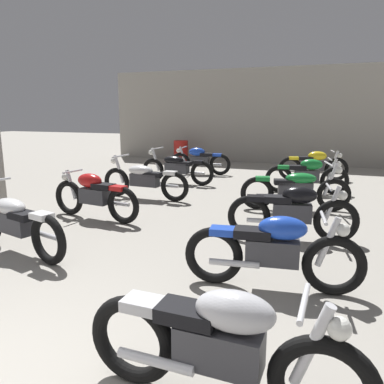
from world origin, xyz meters
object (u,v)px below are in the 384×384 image
(motorcycle_left_row_1, at_px, (14,221))
(motorcycle_left_row_5, at_px, (200,160))
(motorcycle_left_row_3, at_px, (144,179))
(motorcycle_right_row_1, at_px, (273,250))
(motorcycle_right_row_5, at_px, (314,165))
(oil_drum, at_px, (181,151))
(motorcycle_right_row_3, at_px, (296,188))
(motorcycle_left_row_2, at_px, (94,195))
(motorcycle_left_row_4, at_px, (176,167))
(motorcycle_right_row_0, at_px, (220,345))
(motorcycle_right_row_4, at_px, (307,175))
(motorcycle_right_row_2, at_px, (293,211))

(motorcycle_left_row_1, relative_size, motorcycle_left_row_5, 1.08)
(motorcycle_left_row_3, relative_size, motorcycle_right_row_1, 1.10)
(motorcycle_right_row_5, bearing_deg, motorcycle_left_row_5, -177.71)
(oil_drum, bearing_deg, motorcycle_left_row_1, -80.66)
(motorcycle_right_row_1, relative_size, motorcycle_right_row_3, 0.92)
(motorcycle_left_row_5, height_order, motorcycle_right_row_5, same)
(motorcycle_left_row_2, xyz_separation_m, motorcycle_right_row_1, (3.52, -1.70, 0.00))
(motorcycle_left_row_4, relative_size, motorcycle_right_row_0, 1.10)
(motorcycle_left_row_4, xyz_separation_m, motorcycle_left_row_5, (0.05, 1.75, 0.01))
(motorcycle_left_row_1, relative_size, motorcycle_right_row_1, 1.08)
(motorcycle_left_row_1, height_order, motorcycle_right_row_4, motorcycle_left_row_1)
(motorcycle_right_row_2, bearing_deg, motorcycle_right_row_1, -90.42)
(motorcycle_right_row_1, xyz_separation_m, motorcycle_right_row_4, (-0.05, 5.42, 0.00))
(motorcycle_left_row_1, relative_size, oil_drum, 2.51)
(motorcycle_right_row_0, xyz_separation_m, motorcycle_right_row_3, (-0.08, 5.54, -0.01))
(motorcycle_right_row_5, bearing_deg, motorcycle_left_row_4, -151.68)
(motorcycle_left_row_1, xyz_separation_m, motorcycle_right_row_5, (3.54, 7.55, 0.01))
(motorcycle_left_row_3, relative_size, oil_drum, 2.56)
(motorcycle_left_row_5, height_order, motorcycle_right_row_1, same)
(motorcycle_left_row_4, height_order, motorcycle_right_row_0, motorcycle_left_row_4)
(motorcycle_right_row_5, bearing_deg, motorcycle_right_row_2, -89.73)
(motorcycle_left_row_1, bearing_deg, motorcycle_right_row_5, 64.89)
(motorcycle_left_row_2, xyz_separation_m, motorcycle_right_row_2, (3.53, 0.09, 0.00))
(motorcycle_left_row_3, bearing_deg, motorcycle_left_row_2, -91.81)
(motorcycle_left_row_4, distance_m, motorcycle_right_row_3, 3.86)
(oil_drum, bearing_deg, motorcycle_left_row_3, -74.75)
(motorcycle_left_row_1, xyz_separation_m, motorcycle_right_row_2, (3.56, 1.92, 0.01))
(motorcycle_left_row_5, xyz_separation_m, oil_drum, (-1.73, 2.62, -0.03))
(motorcycle_right_row_0, bearing_deg, motorcycle_right_row_2, 89.10)
(motorcycle_left_row_5, height_order, oil_drum, motorcycle_left_row_5)
(motorcycle_left_row_2, relative_size, motorcycle_right_row_3, 0.92)
(motorcycle_left_row_2, distance_m, oil_drum, 8.36)
(motorcycle_left_row_4, bearing_deg, motorcycle_left_row_3, -88.46)
(motorcycle_right_row_0, relative_size, motorcycle_right_row_1, 1.00)
(motorcycle_right_row_0, height_order, motorcycle_right_row_5, same)
(motorcycle_right_row_3, bearing_deg, motorcycle_left_row_5, 132.79)
(motorcycle_left_row_1, height_order, motorcycle_left_row_2, motorcycle_left_row_1)
(motorcycle_right_row_2, xyz_separation_m, motorcycle_right_row_3, (-0.14, 1.88, -0.01))
(motorcycle_left_row_1, xyz_separation_m, oil_drum, (-1.65, 10.03, -0.03))
(motorcycle_right_row_2, bearing_deg, motorcycle_left_row_1, -151.62)
(motorcycle_left_row_3, relative_size, motorcycle_right_row_4, 1.11)
(motorcycle_left_row_3, height_order, motorcycle_right_row_1, motorcycle_left_row_3)
(motorcycle_left_row_3, relative_size, motorcycle_right_row_5, 1.11)
(motorcycle_left_row_5, xyz_separation_m, motorcycle_right_row_5, (3.45, 0.14, 0.00))
(motorcycle_right_row_0, distance_m, motorcycle_right_row_2, 3.66)
(motorcycle_left_row_3, xyz_separation_m, motorcycle_right_row_4, (3.42, 1.89, 0.01))
(motorcycle_right_row_1, bearing_deg, motorcycle_right_row_2, 89.58)
(motorcycle_left_row_4, relative_size, motorcycle_right_row_5, 1.11)
(motorcycle_right_row_2, bearing_deg, oil_drum, 122.74)
(motorcycle_left_row_2, bearing_deg, oil_drum, 101.57)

